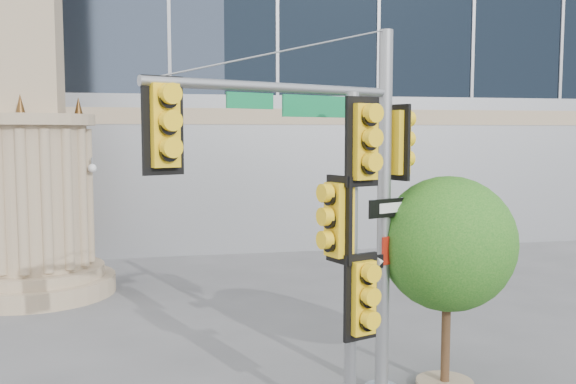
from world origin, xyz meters
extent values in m
cylinder|color=tan|center=(-6.00, 9.00, 0.25)|extent=(4.40, 4.40, 0.50)
cylinder|color=tan|center=(-6.00, 9.00, 0.65)|extent=(3.80, 3.80, 0.30)
cylinder|color=tan|center=(-6.00, 9.00, 2.80)|extent=(3.00, 3.00, 4.00)
cylinder|color=tan|center=(-6.00, 9.00, 4.95)|extent=(3.50, 3.50, 0.30)
cone|color=#472D14|center=(-4.70, 9.00, 5.35)|extent=(0.24, 0.24, 0.50)
cylinder|color=slate|center=(1.21, 0.34, 3.16)|extent=(0.23, 0.23, 6.32)
cylinder|color=slate|center=(-0.81, -0.56, 5.27)|extent=(4.10, 1.93, 0.15)
cube|color=#0E7A42|center=(-0.13, -0.27, 5.00)|extent=(1.27, 0.60, 0.34)
cube|color=yellow|center=(-2.55, -1.33, 4.69)|extent=(0.65, 0.51, 1.32)
cube|color=yellow|center=(1.48, 0.46, 4.43)|extent=(0.51, 0.65, 1.32)
cube|color=black|center=(1.27, 0.21, 3.32)|extent=(0.90, 0.42, 0.32)
cube|color=#A11B0E|center=(1.27, 0.21, 2.58)|extent=(0.32, 0.17, 0.48)
cylinder|color=slate|center=(0.20, -0.99, 2.60)|extent=(0.19, 0.19, 5.19)
cube|color=yellow|center=(0.28, -1.21, 4.46)|extent=(0.64, 0.47, 1.30)
cube|color=yellow|center=(-0.02, -1.07, 3.32)|extent=(0.47, 0.64, 1.30)
cube|color=yellow|center=(0.28, -1.21, 2.18)|extent=(0.64, 0.47, 1.30)
cube|color=black|center=(0.42, -1.05, 2.65)|extent=(0.62, 0.24, 0.21)
cylinder|color=tan|center=(2.43, 0.36, 0.06)|extent=(1.03, 1.03, 0.11)
cylinder|color=#382314|center=(2.43, 0.36, 1.03)|extent=(0.16, 0.16, 2.06)
sphere|color=#125214|center=(2.43, 0.36, 2.63)|extent=(2.41, 2.41, 2.41)
sphere|color=#125214|center=(2.94, 0.64, 2.29)|extent=(1.49, 1.49, 1.49)
sphere|color=#125214|center=(2.02, 0.07, 2.35)|extent=(1.26, 1.26, 1.26)
camera|label=1|loc=(-2.69, -10.06, 4.60)|focal=40.00mm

